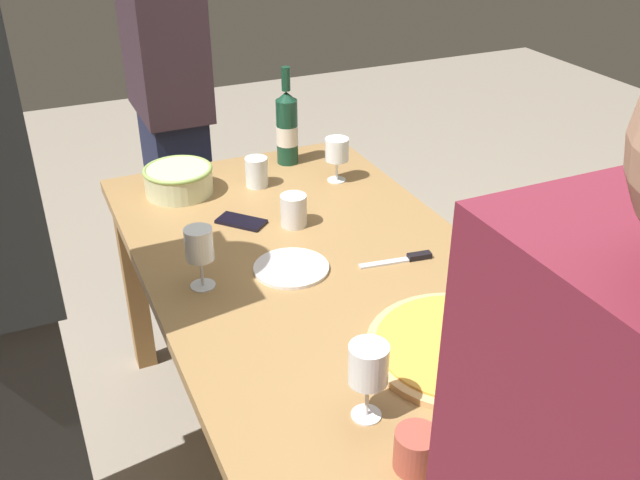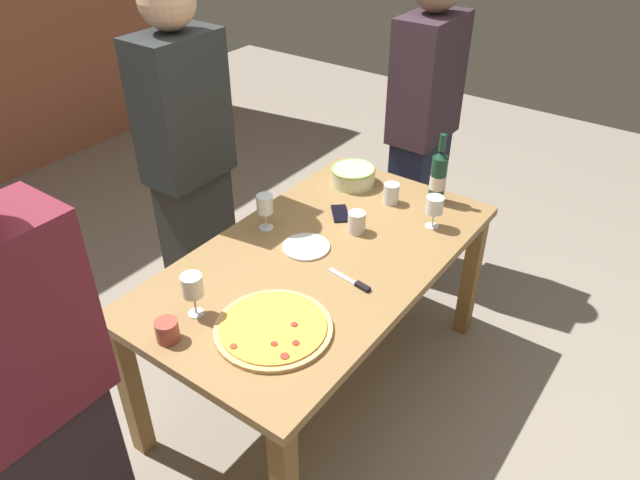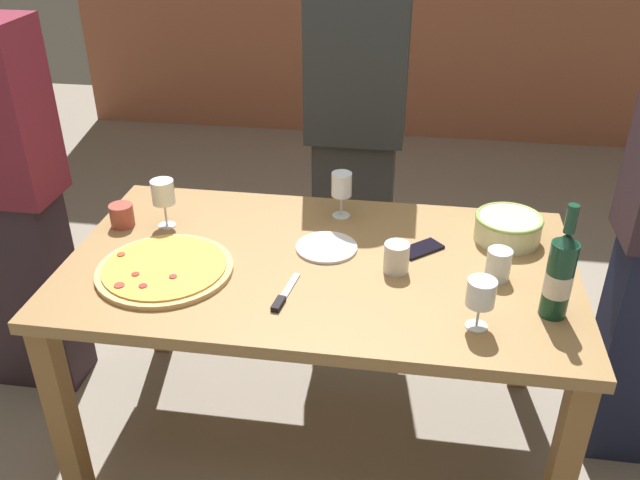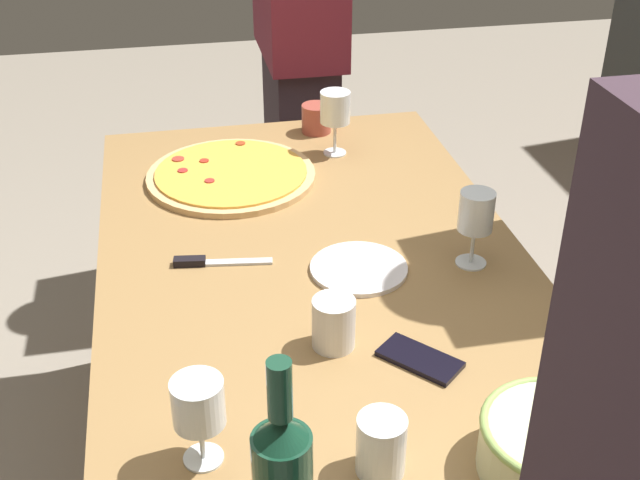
% 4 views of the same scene
% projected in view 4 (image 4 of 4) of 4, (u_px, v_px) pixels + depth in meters
% --- Properties ---
extents(dining_table, '(1.60, 0.90, 0.75)m').
position_uv_depth(dining_table, '(320.00, 309.00, 1.73)').
color(dining_table, '#9A7444').
rests_on(dining_table, ground).
extents(pizza, '(0.42, 0.42, 0.02)m').
position_uv_depth(pizza, '(231.00, 175.00, 2.05)').
color(pizza, '#DDAE71').
rests_on(pizza, dining_table).
extents(serving_bowl, '(0.22, 0.22, 0.09)m').
position_uv_depth(serving_bowl, '(554.00, 446.00, 1.20)').
color(serving_bowl, beige).
rests_on(serving_bowl, dining_table).
extents(wine_glass_near_pizza, '(0.08, 0.08, 0.17)m').
position_uv_depth(wine_glass_near_pizza, '(335.00, 110.00, 2.12)').
color(wine_glass_near_pizza, white).
rests_on(wine_glass_near_pizza, dining_table).
extents(wine_glass_by_bottle, '(0.08, 0.08, 0.15)m').
position_uv_depth(wine_glass_by_bottle, '(198.00, 405.00, 1.19)').
color(wine_glass_by_bottle, white).
rests_on(wine_glass_by_bottle, dining_table).
extents(wine_glass_far_left, '(0.07, 0.07, 0.17)m').
position_uv_depth(wine_glass_far_left, '(476.00, 215.00, 1.66)').
color(wine_glass_far_left, white).
rests_on(wine_glass_far_left, dining_table).
extents(cup_amber, '(0.08, 0.08, 0.10)m').
position_uv_depth(cup_amber, '(334.00, 323.00, 1.46)').
color(cup_amber, silver).
rests_on(cup_amber, dining_table).
extents(cup_ceramic, '(0.07, 0.07, 0.10)m').
position_uv_depth(cup_ceramic, '(381.00, 445.00, 1.20)').
color(cup_ceramic, white).
rests_on(cup_ceramic, dining_table).
extents(cup_spare, '(0.08, 0.08, 0.08)m').
position_uv_depth(cup_spare, '(316.00, 119.00, 2.29)').
color(cup_spare, '#A6493B').
rests_on(cup_spare, dining_table).
extents(side_plate, '(0.20, 0.20, 0.01)m').
position_uv_depth(side_plate, '(359.00, 268.00, 1.69)').
color(side_plate, white).
rests_on(side_plate, dining_table).
extents(cell_phone, '(0.15, 0.15, 0.01)m').
position_uv_depth(cell_phone, '(420.00, 359.00, 1.44)').
color(cell_phone, black).
rests_on(cell_phone, dining_table).
extents(pizza_knife, '(0.05, 0.21, 0.02)m').
position_uv_depth(pizza_knife, '(209.00, 262.00, 1.71)').
color(pizza_knife, silver).
rests_on(pizza_knife, dining_table).
extents(person_guest_right, '(0.45, 0.24, 1.66)m').
position_uv_depth(person_guest_right, '(299.00, 48.00, 2.67)').
color(person_guest_right, '#2F2229').
rests_on(person_guest_right, ground).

